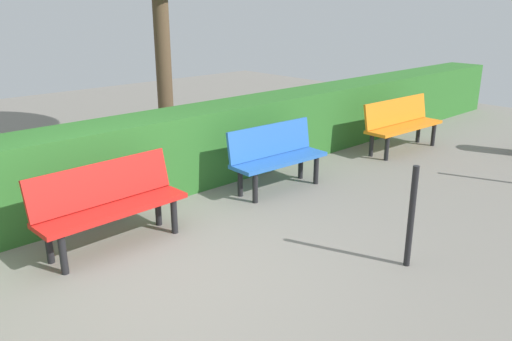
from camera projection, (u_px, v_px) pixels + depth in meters
The scene contains 6 objects.
ground_plane at pixel (156, 274), 4.75m from camera, with size 20.97×20.97×0.00m, color gray.
bench_orange at pixel (401, 122), 8.58m from camera, with size 1.67×0.53×0.86m.
bench_blue at pixel (276, 154), 6.78m from camera, with size 1.42×0.52×0.86m.
bench_red at pixel (109, 201), 5.17m from camera, with size 1.57×0.53×0.86m.
hedge_row at pixel (159, 155), 6.64m from camera, with size 16.97×0.76×1.03m, color #2D6B28.
railing_post_mid at pixel (411, 217), 4.75m from camera, with size 0.06×0.06×1.00m, color black.
Camera 1 is at (2.18, 3.72, 2.40)m, focal length 35.90 mm.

